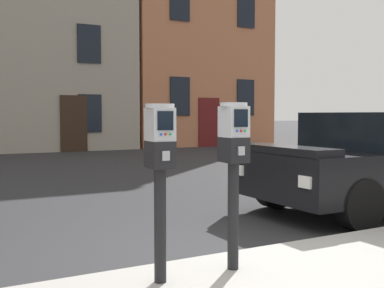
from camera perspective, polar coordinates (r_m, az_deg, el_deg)
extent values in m
plane|color=#28282B|center=(4.33, 3.16, -15.30)|extent=(160.00, 160.00, 0.00)
cylinder|color=black|center=(3.67, -3.75, -9.49)|extent=(0.10, 0.10, 0.86)
cube|color=black|center=(3.59, -3.79, -1.23)|extent=(0.19, 0.25, 0.20)
cube|color=#A5A8AD|center=(3.47, -3.07, -1.39)|extent=(0.06, 0.02, 0.07)
cube|color=#B7BABF|center=(3.58, -3.80, 2.30)|extent=(0.19, 0.24, 0.24)
cube|color=black|center=(3.47, -3.13, 2.75)|extent=(0.12, 0.02, 0.14)
cylinder|color=blue|center=(3.45, -3.66, 1.13)|extent=(0.02, 0.01, 0.02)
cylinder|color=red|center=(3.47, -3.11, 1.14)|extent=(0.02, 0.01, 0.02)
cylinder|color=green|center=(3.48, -2.57, 1.15)|extent=(0.02, 0.01, 0.02)
cylinder|color=#B7BABF|center=(3.58, -3.81, 4.49)|extent=(0.23, 0.23, 0.03)
cylinder|color=black|center=(3.98, 4.85, -8.39)|extent=(0.10, 0.10, 0.87)
cube|color=black|center=(3.90, 4.89, -0.68)|extent=(0.19, 0.25, 0.20)
cube|color=#A5A8AD|center=(3.79, 5.81, -0.80)|extent=(0.06, 0.02, 0.07)
cube|color=#B7BABF|center=(3.89, 4.91, 2.61)|extent=(0.19, 0.24, 0.25)
cube|color=black|center=(3.79, 5.77, 3.03)|extent=(0.12, 0.02, 0.14)
cylinder|color=blue|center=(3.77, 5.32, 1.53)|extent=(0.02, 0.01, 0.02)
cylinder|color=red|center=(3.79, 5.78, 1.54)|extent=(0.02, 0.01, 0.02)
cylinder|color=green|center=(3.81, 6.24, 1.55)|extent=(0.02, 0.01, 0.02)
cylinder|color=#B7BABF|center=(3.89, 4.92, 4.65)|extent=(0.23, 0.23, 0.03)
cube|color=black|center=(6.35, 10.70, -0.66)|extent=(0.46, 1.68, 0.10)
cube|color=white|center=(5.71, 13.13, -4.37)|extent=(0.04, 0.20, 0.14)
cube|color=white|center=(6.79, 5.55, -3.05)|extent=(0.04, 0.20, 0.14)
cylinder|color=black|center=(6.16, 19.11, -6.73)|extent=(0.64, 0.23, 0.64)
cylinder|color=black|center=(7.36, 9.69, -4.94)|extent=(0.64, 0.23, 0.64)
cube|color=#9E9384|center=(22.03, -19.89, 13.26)|extent=(8.17, 6.80, 10.41)
cube|color=black|center=(18.80, -11.88, 3.54)|extent=(0.90, 0.06, 1.43)
cube|color=black|center=(18.98, -11.98, 11.42)|extent=(0.90, 0.06, 1.43)
cube|color=black|center=(18.63, -13.69, 2.35)|extent=(1.00, 0.07, 2.10)
cube|color=#B7704C|center=(24.06, -1.19, 14.15)|extent=(6.59, 5.94, 11.68)
cube|color=black|center=(20.24, -1.42, 5.62)|extent=(0.90, 0.06, 1.60)
cube|color=black|center=(21.94, 6.30, 5.44)|extent=(0.90, 0.06, 1.60)
cube|color=black|center=(20.76, -1.43, 16.43)|extent=(0.90, 0.06, 1.60)
cube|color=black|center=(22.42, 6.37, 15.44)|extent=(0.90, 0.06, 1.60)
cube|color=#591414|center=(20.91, 1.99, 2.56)|extent=(1.00, 0.07, 2.10)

